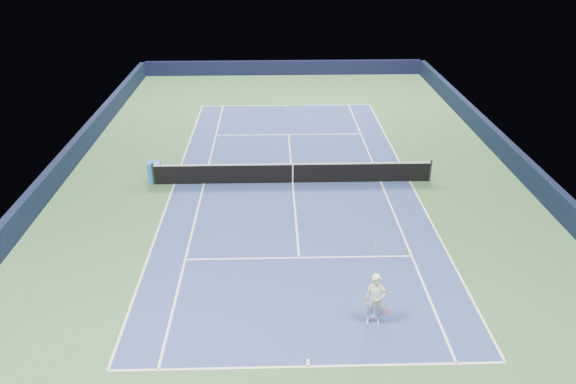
{
  "coord_description": "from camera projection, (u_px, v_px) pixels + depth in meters",
  "views": [
    {
      "loc": [
        -0.9,
        -23.58,
        11.13
      ],
      "look_at": [
        -0.3,
        -3.0,
        1.0
      ],
      "focal_mm": 35.0,
      "sensor_mm": 36.0,
      "label": 1
    }
  ],
  "objects": [
    {
      "name": "ground",
      "position": [
        293.0,
        183.0,
        26.08
      ],
      "size": [
        40.0,
        40.0,
        0.0
      ],
      "primitive_type": "plane",
      "color": "#345C32",
      "rests_on": "ground"
    },
    {
      "name": "wall_far",
      "position": [
        283.0,
        68.0,
        43.62
      ],
      "size": [
        22.0,
        0.35,
        1.1
      ],
      "primitive_type": "cube",
      "color": "black",
      "rests_on": "ground"
    },
    {
      "name": "wall_right",
      "position": [
        525.0,
        169.0,
        26.12
      ],
      "size": [
        0.35,
        40.0,
        1.1
      ],
      "primitive_type": "cube",
      "color": "black",
      "rests_on": "ground"
    },
    {
      "name": "wall_left",
      "position": [
        56.0,
        175.0,
        25.56
      ],
      "size": [
        0.35,
        40.0,
        1.1
      ],
      "primitive_type": "cube",
      "color": "black",
      "rests_on": "ground"
    },
    {
      "name": "court_surface",
      "position": [
        293.0,
        183.0,
        26.08
      ],
      "size": [
        10.97,
        23.77,
        0.01
      ],
      "primitive_type": "cube",
      "color": "navy",
      "rests_on": "ground"
    },
    {
      "name": "baseline_far",
      "position": [
        286.0,
        105.0,
        36.74
      ],
      "size": [
        10.97,
        0.08,
        0.0
      ],
      "primitive_type": "cube",
      "color": "white",
      "rests_on": "ground"
    },
    {
      "name": "baseline_near",
      "position": [
        308.0,
        367.0,
        15.42
      ],
      "size": [
        10.97,
        0.08,
        0.0
      ],
      "primitive_type": "cube",
      "color": "white",
      "rests_on": "ground"
    },
    {
      "name": "sideline_doubles_right",
      "position": [
        410.0,
        181.0,
        26.22
      ],
      "size": [
        0.08,
        23.77,
        0.0
      ],
      "primitive_type": "cube",
      "color": "white",
      "rests_on": "ground"
    },
    {
      "name": "sideline_doubles_left",
      "position": [
        174.0,
        184.0,
        25.94
      ],
      "size": [
        0.08,
        23.77,
        0.0
      ],
      "primitive_type": "cube",
      "color": "white",
      "rests_on": "ground"
    },
    {
      "name": "sideline_singles_right",
      "position": [
        381.0,
        181.0,
        26.19
      ],
      "size": [
        0.08,
        23.77,
        0.0
      ],
      "primitive_type": "cube",
      "color": "white",
      "rests_on": "ground"
    },
    {
      "name": "sideline_singles_left",
      "position": [
        204.0,
        184.0,
        25.97
      ],
      "size": [
        0.08,
        23.77,
        0.0
      ],
      "primitive_type": "cube",
      "color": "white",
      "rests_on": "ground"
    },
    {
      "name": "service_line_far",
      "position": [
        289.0,
        135.0,
        31.82
      ],
      "size": [
        8.23,
        0.08,
        0.0
      ],
      "primitive_type": "cube",
      "color": "white",
      "rests_on": "ground"
    },
    {
      "name": "service_line_near",
      "position": [
        299.0,
        258.0,
        20.34
      ],
      "size": [
        8.23,
        0.08,
        0.0
      ],
      "primitive_type": "cube",
      "color": "white",
      "rests_on": "ground"
    },
    {
      "name": "center_service_line",
      "position": [
        293.0,
        183.0,
        26.08
      ],
      "size": [
        0.08,
        12.8,
        0.0
      ],
      "primitive_type": "cube",
      "color": "white",
      "rests_on": "ground"
    },
    {
      "name": "center_mark_far",
      "position": [
        286.0,
        106.0,
        36.6
      ],
      "size": [
        0.08,
        0.3,
        0.0
      ],
      "primitive_type": "cube",
      "color": "white",
      "rests_on": "ground"
    },
    {
      "name": "center_mark_near",
      "position": [
        308.0,
        363.0,
        15.56
      ],
      "size": [
        0.08,
        0.3,
        0.0
      ],
      "primitive_type": "cube",
      "color": "white",
      "rests_on": "ground"
    },
    {
      "name": "tennis_net",
      "position": [
        293.0,
        173.0,
        25.86
      ],
      "size": [
        12.9,
        0.1,
        1.07
      ],
      "color": "black",
      "rests_on": "ground"
    },
    {
      "name": "sponsor_cube",
      "position": [
        155.0,
        172.0,
        26.01
      ],
      "size": [
        0.63,
        0.58,
        0.97
      ],
      "color": "blue",
      "rests_on": "ground"
    },
    {
      "name": "tennis_player",
      "position": [
        375.0,
        300.0,
        16.7
      ],
      "size": [
        0.82,
        1.3,
        2.17
      ],
      "color": "silver",
      "rests_on": "ground"
    }
  ]
}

